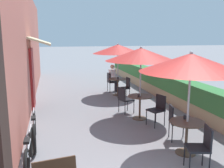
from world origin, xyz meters
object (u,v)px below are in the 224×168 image
object	(u,v)px
cafe_chair_far_left	(111,81)
coffee_cup_far	(118,78)
bicycle_second	(34,129)
patio_umbrella_near	(191,63)
cafe_chair_near_right	(202,145)
seated_patron_far_left	(113,77)
cafe_chair_near_left	(175,120)
patio_umbrella_far	(118,49)
coffee_cup_near	(185,117)
cafe_chair_far_right	(125,86)
cafe_chair_mid_right	(124,98)
patio_table_far	(118,83)
bicycle_leaning	(29,153)
patio_table_mid	(140,102)
patio_umbrella_mid	(141,54)
cafe_chair_mid_left	(158,108)
coffee_cup_mid	(139,96)
patio_table_near	(187,131)

from	to	relation	value
cafe_chair_far_left	coffee_cup_far	size ratio (longest dim) A/B	9.67
bicycle_second	patio_umbrella_near	bearing A→B (deg)	-25.64
cafe_chair_near_right	seated_patron_far_left	size ratio (longest dim) A/B	0.70
cafe_chair_near_left	patio_umbrella_far	xyz separation A→B (m)	(-0.12, 4.92, 1.46)
coffee_cup_near	cafe_chair_far_right	bearing A→B (deg)	88.99
cafe_chair_mid_right	patio_table_far	size ratio (longest dim) A/B	1.17
patio_umbrella_far	bicycle_leaning	xyz separation A→B (m)	(-3.23, -5.52, -1.65)
cafe_chair_near_right	cafe_chair_mid_right	xyz separation A→B (m)	(-0.37, 3.79, 0.00)
cafe_chair_near_left	bicycle_leaning	bearing A→B (deg)	-65.32
seated_patron_far_left	cafe_chair_far_right	size ratio (longest dim) A/B	1.44
patio_table_mid	seated_patron_far_left	distance (m)	3.92
patio_umbrella_mid	cafe_chair_far_left	size ratio (longest dim) A/B	2.55
patio_umbrella_near	cafe_chair_near_left	distance (m)	1.63
cafe_chair_far_right	cafe_chair_mid_left	bearing A→B (deg)	175.39
cafe_chair_far_right	bicycle_leaning	size ratio (longest dim) A/B	0.52
coffee_cup_mid	seated_patron_far_left	distance (m)	4.05
cafe_chair_far_left	cafe_chair_near_right	bearing A→B (deg)	-4.33
coffee_cup_near	coffee_cup_far	xyz separation A→B (m)	(-0.08, 5.34, 0.00)
cafe_chair_near_right	patio_table_far	size ratio (longest dim) A/B	1.17
cafe_chair_mid_right	coffee_cup_mid	xyz separation A→B (m)	(0.21, -0.78, 0.25)
coffee_cup_near	bicycle_second	world-z (taller)	coffee_cup_near
patio_umbrella_near	patio_umbrella_far	distance (m)	5.63
patio_table_far	patio_umbrella_mid	bearing A→B (deg)	-92.86
patio_table_far	coffee_cup_far	distance (m)	0.29
patio_umbrella_far	bicycle_leaning	distance (m)	6.60
cafe_chair_near_left	bicycle_leaning	distance (m)	3.41
cafe_chair_near_right	patio_table_mid	size ratio (longest dim) A/B	1.17
coffee_cup_near	patio_table_mid	size ratio (longest dim) A/B	0.12
cafe_chair_mid_right	bicycle_second	distance (m)	3.27
cafe_chair_near_right	patio_umbrella_far	bearing A→B (deg)	13.81
cafe_chair_near_right	patio_table_near	bearing A→B (deg)	6.12
patio_umbrella_near	patio_table_far	distance (m)	5.82
patio_umbrella_mid	coffee_cup_near	bearing A→B (deg)	-84.72
cafe_chair_near_left	cafe_chair_near_right	size ratio (longest dim) A/B	1.00
cafe_chair_near_right	coffee_cup_far	world-z (taller)	cafe_chair_near_right
cafe_chair_near_right	coffee_cup_mid	world-z (taller)	cafe_chair_near_right
cafe_chair_near_right	cafe_chair_mid_left	xyz separation A→B (m)	(0.23, 2.49, 0.00)
cafe_chair_far_right	coffee_cup_mid	bearing A→B (deg)	166.91
cafe_chair_far_right	cafe_chair_near_left	bearing A→B (deg)	175.14
coffee_cup_mid	seated_patron_far_left	bearing A→B (deg)	86.74
coffee_cup_near	patio_umbrella_far	world-z (taller)	patio_umbrella_far
bicycle_leaning	coffee_cup_mid	bearing A→B (deg)	36.25
patio_umbrella_near	bicycle_second	xyz separation A→B (m)	(-3.22, 1.32, -1.64)
patio_table_near	cafe_chair_far_left	distance (m)	6.34
seated_patron_far_left	cafe_chair_far_left	bearing A→B (deg)	-90.00
patio_table_mid	cafe_chair_far_right	distance (m)	2.51
patio_umbrella_near	cafe_chair_far_left	distance (m)	6.50
cafe_chair_near_left	patio_table_far	world-z (taller)	cafe_chair_near_left
patio_table_mid	coffee_cup_mid	distance (m)	0.30
cafe_chair_near_left	bicycle_leaning	world-z (taller)	cafe_chair_near_left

